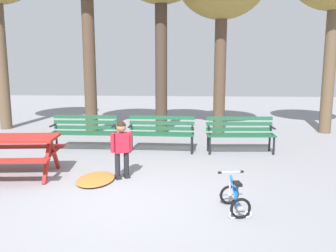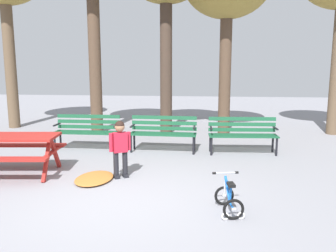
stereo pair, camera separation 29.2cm
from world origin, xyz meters
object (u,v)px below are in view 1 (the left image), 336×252
(kids_bicycle, at_px, (235,198))
(picnic_table, at_px, (8,146))
(park_bench_left, at_px, (161,130))
(park_bench_right, at_px, (240,131))
(child_standing, at_px, (122,145))
(park_bench_far_left, at_px, (84,130))

(kids_bicycle, bearing_deg, picnic_table, 161.12)
(kids_bicycle, bearing_deg, park_bench_left, 110.86)
(park_bench_left, height_order, park_bench_right, same)
(park_bench_left, relative_size, child_standing, 1.49)
(kids_bicycle, bearing_deg, park_bench_far_left, 132.42)
(park_bench_far_left, height_order, park_bench_right, same)
(park_bench_left, height_order, child_standing, child_standing)
(park_bench_far_left, xyz_separation_m, park_bench_left, (1.90, -0.01, 0.00))
(park_bench_far_left, relative_size, park_bench_left, 0.99)
(park_bench_left, relative_size, kids_bicycle, 2.66)
(kids_bicycle, bearing_deg, park_bench_right, 81.34)
(park_bench_far_left, xyz_separation_m, park_bench_right, (3.79, -0.02, 0.00))
(kids_bicycle, bearing_deg, child_standing, 143.64)
(picnic_table, height_order, park_bench_right, park_bench_right)
(picnic_table, relative_size, park_bench_right, 1.19)
(park_bench_right, distance_m, kids_bicycle, 3.60)
(child_standing, height_order, kids_bicycle, child_standing)
(park_bench_right, distance_m, child_standing, 3.25)
(park_bench_far_left, distance_m, park_bench_left, 1.90)
(park_bench_left, height_order, kids_bicycle, park_bench_left)
(park_bench_right, bearing_deg, child_standing, -138.97)
(park_bench_left, bearing_deg, kids_bicycle, -69.14)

